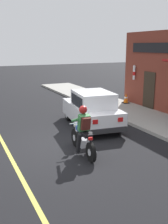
# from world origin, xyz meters

# --- Properties ---
(ground_plane) EXTENTS (80.00, 80.00, 0.00)m
(ground_plane) POSITION_xyz_m (0.00, 0.00, 0.00)
(ground_plane) COLOR black
(sidewalk_curb) EXTENTS (2.60, 22.00, 0.14)m
(sidewalk_curb) POSITION_xyz_m (4.96, 3.00, 0.07)
(sidewalk_curb) COLOR #9E9B93
(sidewalk_curb) RESTS_ON ground
(motorcycle_with_rider) EXTENTS (0.59, 2.02, 1.62)m
(motorcycle_with_rider) POSITION_xyz_m (0.40, -1.02, 0.68)
(motorcycle_with_rider) COLOR black
(motorcycle_with_rider) RESTS_ON ground
(car_hatchback) EXTENTS (2.14, 3.97, 1.57)m
(car_hatchback) POSITION_xyz_m (2.07, 1.53, 0.77)
(car_hatchback) COLOR black
(car_hatchback) RESTS_ON ground
(traffic_cone) EXTENTS (0.36, 0.36, 0.60)m
(traffic_cone) POSITION_xyz_m (5.84, 4.32, 0.43)
(traffic_cone) COLOR black
(traffic_cone) RESTS_ON sidewalk_curb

